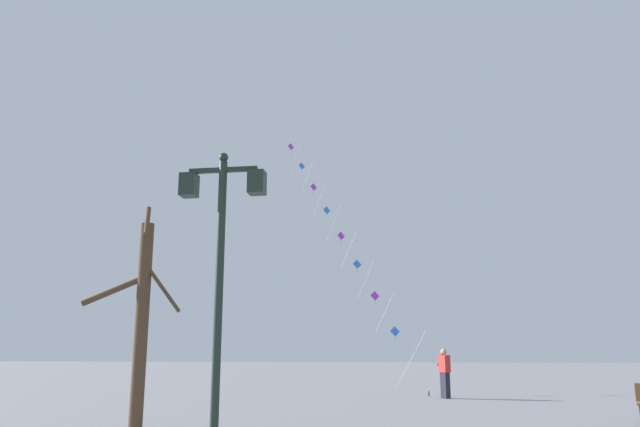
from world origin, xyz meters
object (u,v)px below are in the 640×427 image
object	(u,v)px
kite_flyer	(445,372)
bare_tree	(141,316)
twin_lantern_lamp_post	(221,239)
kite_train	(341,236)

from	to	relation	value
kite_flyer	bare_tree	bearing A→B (deg)	110.88
twin_lantern_lamp_post	bare_tree	distance (m)	3.76
kite_train	twin_lantern_lamp_post	bearing A→B (deg)	-89.67
twin_lantern_lamp_post	kite_train	bearing A→B (deg)	90.33
kite_train	kite_flyer	size ratio (longest dim) A/B	7.79
twin_lantern_lamp_post	bare_tree	xyz separation A→B (m)	(-2.51, 2.58, -1.10)
bare_tree	kite_flyer	bearing A→B (deg)	57.34
kite_train	kite_flyer	xyz separation A→B (m)	(4.30, -5.85, -6.05)
kite_train	bare_tree	world-z (taller)	kite_train
kite_train	kite_flyer	distance (m)	9.45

